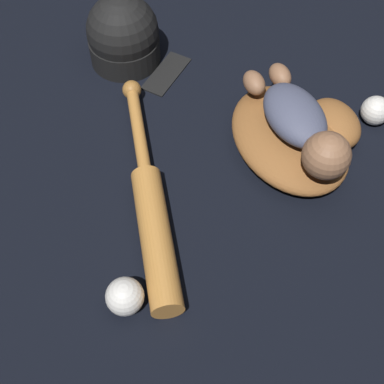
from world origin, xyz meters
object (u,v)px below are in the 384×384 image
object	(u,v)px
baseball_glove	(297,135)
baseball	(125,296)
baby_figure	(302,124)
baseball_bat	(152,211)
baseball_cap	(124,36)
baseball_spare	(376,111)

from	to	relation	value
baseball_glove	baseball	xyz separation A→B (m)	(0.25, -0.46, -0.00)
baby_figure	baseball_bat	xyz separation A→B (m)	(0.05, -0.35, -0.08)
baseball_glove	baseball_cap	distance (m)	0.50
baseball	baseball_cap	size ratio (longest dim) A/B	0.28
baseball_glove	baby_figure	xyz separation A→B (m)	(0.03, -0.02, 0.08)
baseball_bat	baseball_spare	size ratio (longest dim) A/B	8.61
baseball	baseball_spare	world-z (taller)	baseball
baseball_bat	baseball_cap	bearing A→B (deg)	171.05
baseball	baseball_cap	xyz separation A→B (m)	(-0.66, 0.18, 0.04)
baseball_spare	baseball_cap	bearing A→B (deg)	-128.89
baby_figure	baseball	size ratio (longest dim) A/B	4.76
baseball_glove	baseball_spare	xyz separation A→B (m)	(-0.01, 0.21, -0.00)
baseball_glove	baby_figure	world-z (taller)	baby_figure
baseball_bat	baseball_cap	world-z (taller)	baseball_cap
baseball_bat	baseball_spare	xyz separation A→B (m)	(-0.09, 0.57, 0.00)
baseball_glove	baseball_bat	distance (m)	0.37
baseball_spare	baseball_cap	world-z (taller)	baseball_cap
baseball_spare	baseball_cap	distance (m)	0.64
baseball	baseball_cap	world-z (taller)	baseball_cap
baseball_glove	baseball_spare	distance (m)	0.21
baseball	baseball_cap	bearing A→B (deg)	164.85
baseball_spare	baby_figure	bearing A→B (deg)	-79.21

